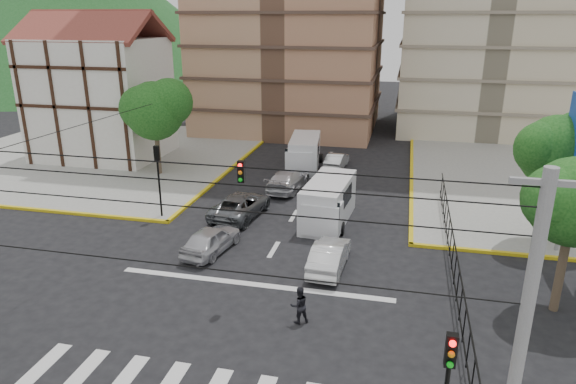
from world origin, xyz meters
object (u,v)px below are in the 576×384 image
(traffic_light_nw, at_px, (158,169))
(pedestrian_crosswalk, at_px, (299,305))
(van_left_lane, at_px, (304,154))
(car_silver_front_left, at_px, (211,239))
(traffic_light_se, at_px, (447,384))
(car_white_front_right, at_px, (329,255))
(van_right_lane, at_px, (328,204))

(traffic_light_nw, xyz_separation_m, pedestrian_crosswalk, (10.51, -9.14, -2.32))
(van_left_lane, height_order, pedestrian_crosswalk, van_left_lane)
(traffic_light_nw, xyz_separation_m, van_left_lane, (6.38, 12.47, -1.88))
(car_silver_front_left, bearing_deg, traffic_light_se, 142.43)
(traffic_light_se, distance_m, car_white_front_right, 12.49)
(van_right_lane, height_order, car_silver_front_left, van_right_lane)
(van_right_lane, bearing_deg, car_silver_front_left, -130.64)
(car_silver_front_left, xyz_separation_m, car_white_front_right, (6.31, -0.47, -0.00))
(traffic_light_se, height_order, car_silver_front_left, traffic_light_se)
(van_right_lane, distance_m, car_silver_front_left, 7.47)
(traffic_light_nw, bearing_deg, traffic_light_se, -45.00)
(van_left_lane, bearing_deg, car_silver_front_left, -102.94)
(van_right_lane, relative_size, van_left_lane, 1.00)
(van_left_lane, bearing_deg, van_right_lane, -78.82)
(traffic_light_nw, height_order, car_white_front_right, traffic_light_nw)
(traffic_light_nw, bearing_deg, car_silver_front_left, -38.92)
(traffic_light_se, distance_m, car_silver_front_left, 16.27)
(van_left_lane, bearing_deg, traffic_light_nw, -124.07)
(traffic_light_nw, bearing_deg, van_left_lane, 62.89)
(traffic_light_se, xyz_separation_m, van_right_lane, (-5.60, 17.03, -1.87))
(car_white_front_right, bearing_deg, car_silver_front_left, -1.83)
(van_right_lane, bearing_deg, van_left_lane, 113.05)
(traffic_light_se, bearing_deg, pedestrian_crosswalk, 128.24)
(traffic_light_nw, distance_m, car_white_front_right, 12.02)
(van_right_lane, bearing_deg, car_white_front_right, -75.21)
(traffic_light_nw, bearing_deg, van_right_lane, 8.16)
(van_left_lane, relative_size, car_silver_front_left, 1.41)
(traffic_light_se, bearing_deg, traffic_light_nw, 135.00)
(car_white_front_right, bearing_deg, pedestrian_crosswalk, 86.77)
(traffic_light_se, xyz_separation_m, traffic_light_nw, (-15.60, 15.60, 0.00))
(traffic_light_se, relative_size, pedestrian_crosswalk, 2.79)
(car_silver_front_left, bearing_deg, car_white_front_right, -174.52)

